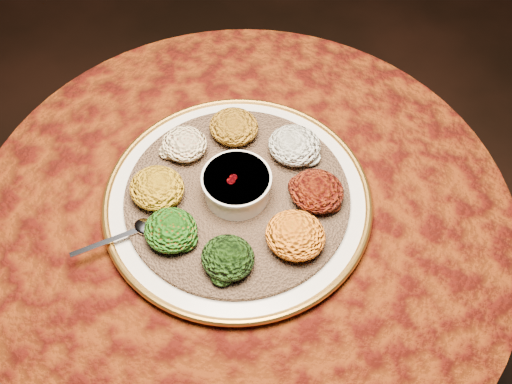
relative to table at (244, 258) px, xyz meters
The scene contains 13 objects.
table is the anchor object (origin of this frame).
platter 0.19m from the table, 149.82° to the left, with size 0.50×0.50×0.02m.
injera 0.20m from the table, 149.82° to the left, with size 0.39×0.39×0.01m, color brown.
stew_bowl 0.24m from the table, 149.82° to the left, with size 0.12×0.12×0.05m.
spoon 0.28m from the table, 131.37° to the right, with size 0.10×0.12×0.01m.
portion_ayib 0.27m from the table, 77.32° to the left, with size 0.09×0.09×0.05m, color beige.
portion_kitfo 0.26m from the table, 31.21° to the left, with size 0.09×0.09×0.04m, color black.
portion_tikil 0.26m from the table, 14.14° to the right, with size 0.10×0.09×0.05m, color #BA7B0F.
portion_gomen 0.26m from the table, 70.28° to the right, with size 0.09×0.08×0.04m, color black.
portion_mixveg 0.27m from the table, 118.79° to the right, with size 0.09×0.08×0.04m, color #972A09.
portion_kik 0.27m from the table, 155.31° to the right, with size 0.09×0.09×0.05m, color #B68310.
portion_timatim 0.27m from the table, 162.67° to the left, with size 0.08×0.08×0.04m, color maroon.
portion_shiro 0.27m from the table, 125.29° to the left, with size 0.09×0.09×0.04m, color #8A5410.
Camera 1 is at (0.28, -0.46, 1.57)m, focal length 40.00 mm.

